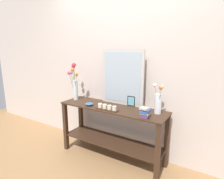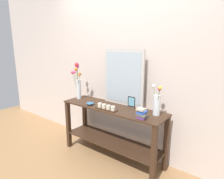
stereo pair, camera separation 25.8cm
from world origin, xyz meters
The scene contains 10 objects.
ground_plane centered at (0.00, 0.00, -0.01)m, with size 7.00×6.00×0.02m, color #997047.
wall_back centered at (0.00, 0.34, 1.35)m, with size 6.40×0.08×2.70m, color beige.
console_table centered at (0.00, 0.00, 0.48)m, with size 1.53×0.43×0.76m.
mirror_leaning centered at (0.05, 0.18, 1.15)m, with size 0.64×0.03×0.77m.
tall_vase_left centered at (-0.68, 0.01, 1.04)m, with size 0.19×0.19×0.58m.
vase_right centered at (0.61, 0.08, 0.92)m, with size 0.15×0.12×0.37m.
candle_tray centered at (0.01, -0.14, 0.79)m, with size 0.32×0.09×0.07m.
picture_frame_small centered at (0.20, 0.17, 0.83)m, with size 0.12×0.01×0.14m.
decorative_bowl centered at (-0.30, -0.11, 0.78)m, with size 0.11×0.11×0.04m.
book_stack centered at (0.54, -0.14, 0.83)m, with size 0.12×0.10×0.12m.
Camera 1 is at (1.32, -2.14, 1.59)m, focal length 30.88 mm.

